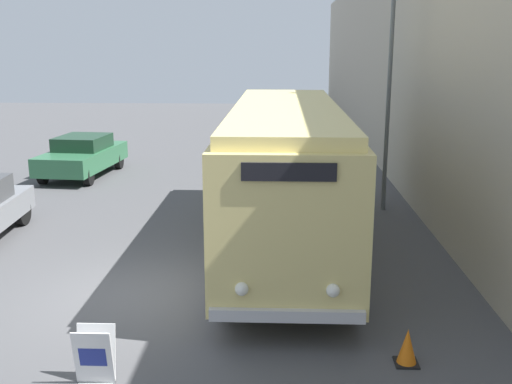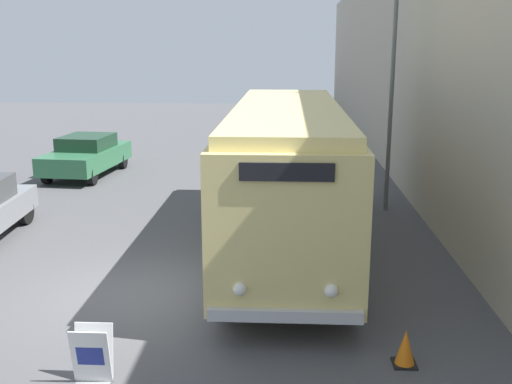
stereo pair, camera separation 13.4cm
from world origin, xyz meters
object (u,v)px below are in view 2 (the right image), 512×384
(vintage_bus, at_px, (287,168))
(parked_car_mid, at_px, (87,155))
(traffic_cone, at_px, (405,348))
(sign_board, at_px, (92,355))
(streetlamp, at_px, (394,56))

(vintage_bus, xyz_separation_m, parked_car_mid, (-7.51, 7.72, -1.14))
(parked_car_mid, xyz_separation_m, traffic_cone, (9.36, -13.33, -0.50))
(sign_board, bearing_deg, streetlamp, 59.43)
(vintage_bus, bearing_deg, sign_board, -113.70)
(sign_board, height_order, parked_car_mid, parked_car_mid)
(streetlamp, distance_m, parked_car_mid, 11.92)
(vintage_bus, bearing_deg, streetlamp, 48.81)
(vintage_bus, relative_size, streetlamp, 1.51)
(vintage_bus, bearing_deg, parked_car_mid, 134.21)
(vintage_bus, height_order, streetlamp, streetlamp)
(vintage_bus, relative_size, traffic_cone, 18.28)
(sign_board, bearing_deg, vintage_bus, 66.30)
(vintage_bus, xyz_separation_m, traffic_cone, (1.84, -5.61, -1.63))
(sign_board, height_order, streetlamp, streetlamp)
(sign_board, relative_size, streetlamp, 0.12)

